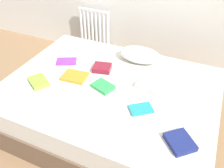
# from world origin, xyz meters

# --- Properties ---
(ground_plane) EXTENTS (8.00, 8.00, 0.00)m
(ground_plane) POSITION_xyz_m (0.00, 0.00, 0.00)
(ground_plane) COLOR #93704C
(bed) EXTENTS (2.00, 1.50, 0.50)m
(bed) POSITION_xyz_m (0.00, 0.00, 0.25)
(bed) COLOR brown
(bed) RESTS_ON ground
(radiator) EXTENTS (0.47, 0.04, 0.59)m
(radiator) POSITION_xyz_m (-0.80, 1.20, 0.41)
(radiator) COLOR white
(radiator) RESTS_ON ground
(pillow) EXTENTS (0.45, 0.27, 0.15)m
(pillow) POSITION_xyz_m (0.11, 0.53, 0.57)
(pillow) COLOR white
(pillow) RESTS_ON bed
(textbook_navy) EXTENTS (0.26, 0.26, 0.04)m
(textbook_navy) POSITION_xyz_m (0.73, -0.41, 0.52)
(textbook_navy) COLOR navy
(textbook_navy) RESTS_ON bed
(textbook_white) EXTENTS (0.25, 0.19, 0.05)m
(textbook_white) POSITION_xyz_m (0.35, 0.10, 0.53)
(textbook_white) COLOR white
(textbook_white) RESTS_ON bed
(textbook_green) EXTENTS (0.23, 0.20, 0.04)m
(textbook_green) POSITION_xyz_m (-0.04, -0.06, 0.52)
(textbook_green) COLOR green
(textbook_green) RESTS_ON bed
(textbook_lime) EXTENTS (0.25, 0.23, 0.04)m
(textbook_lime) POSITION_xyz_m (-0.63, -0.25, 0.52)
(textbook_lime) COLOR #8CC638
(textbook_lime) RESTS_ON bed
(textbook_purple) EXTENTS (0.25, 0.21, 0.02)m
(textbook_purple) POSITION_xyz_m (-0.59, 0.18, 0.51)
(textbook_purple) COLOR purple
(textbook_purple) RESTS_ON bed
(textbook_maroon) EXTENTS (0.21, 0.19, 0.05)m
(textbook_maroon) POSITION_xyz_m (-0.18, 0.20, 0.53)
(textbook_maroon) COLOR maroon
(textbook_maroon) RESTS_ON bed
(textbook_orange) EXTENTS (0.25, 0.20, 0.03)m
(textbook_orange) POSITION_xyz_m (-0.36, -0.03, 0.51)
(textbook_orange) COLOR orange
(textbook_orange) RESTS_ON bed
(textbook_teal) EXTENTS (0.22, 0.21, 0.02)m
(textbook_teal) POSITION_xyz_m (0.37, -0.20, 0.51)
(textbook_teal) COLOR teal
(textbook_teal) RESTS_ON bed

